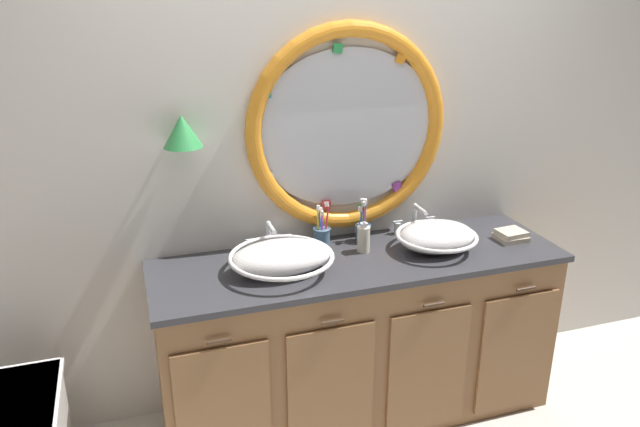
% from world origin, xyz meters
% --- Properties ---
extents(back_wall_assembly, '(6.40, 0.26, 2.60)m').
position_xyz_m(back_wall_assembly, '(0.00, 0.59, 1.31)').
color(back_wall_assembly, silver).
rests_on(back_wall_assembly, ground_plane).
extents(vanity_counter, '(1.96, 0.62, 0.87)m').
position_xyz_m(vanity_counter, '(0.04, 0.26, 0.44)').
color(vanity_counter, olive).
rests_on(vanity_counter, ground_plane).
extents(sink_basin_left, '(0.47, 0.47, 0.14)m').
position_xyz_m(sink_basin_left, '(-0.34, 0.23, 0.94)').
color(sink_basin_left, white).
rests_on(sink_basin_left, vanity_counter).
extents(sink_basin_right, '(0.40, 0.40, 0.14)m').
position_xyz_m(sink_basin_right, '(0.43, 0.23, 0.94)').
color(sink_basin_right, white).
rests_on(sink_basin_right, vanity_counter).
extents(faucet_set_left, '(0.23, 0.14, 0.15)m').
position_xyz_m(faucet_set_left, '(-0.34, 0.47, 0.93)').
color(faucet_set_left, silver).
rests_on(faucet_set_left, vanity_counter).
extents(faucet_set_right, '(0.24, 0.14, 0.16)m').
position_xyz_m(faucet_set_right, '(0.43, 0.47, 0.93)').
color(faucet_set_right, silver).
rests_on(faucet_set_right, vanity_counter).
extents(toothbrush_holder_left, '(0.09, 0.09, 0.22)m').
position_xyz_m(toothbrush_holder_left, '(-0.08, 0.46, 0.92)').
color(toothbrush_holder_left, slate).
rests_on(toothbrush_holder_left, vanity_counter).
extents(toothbrush_holder_right, '(0.08, 0.08, 0.22)m').
position_xyz_m(toothbrush_holder_right, '(0.13, 0.44, 0.92)').
color(toothbrush_holder_right, slate).
rests_on(toothbrush_holder_right, vanity_counter).
extents(soap_dispenser, '(0.06, 0.07, 0.16)m').
position_xyz_m(soap_dispenser, '(0.08, 0.32, 0.93)').
color(soap_dispenser, '#EFE5C6').
rests_on(soap_dispenser, vanity_counter).
extents(folded_hand_towel, '(0.14, 0.13, 0.05)m').
position_xyz_m(folded_hand_towel, '(0.84, 0.22, 0.89)').
color(folded_hand_towel, beige).
rests_on(folded_hand_towel, vanity_counter).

